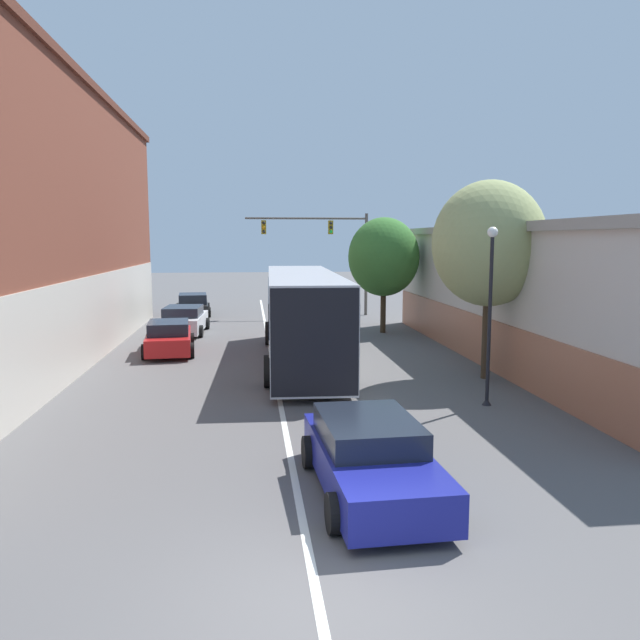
# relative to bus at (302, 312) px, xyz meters

# --- Properties ---
(ground_plane) EXTENTS (160.00, 160.00, 0.00)m
(ground_plane) POSITION_rel_bus_xyz_m (-1.11, -15.47, -1.85)
(ground_plane) COLOR #565454
(lane_center_line) EXTENTS (0.14, 45.54, 0.01)m
(lane_center_line) POSITION_rel_bus_xyz_m (-1.11, 1.29, -1.85)
(lane_center_line) COLOR silver
(lane_center_line) RESTS_ON ground_plane
(building_right_storefront) EXTENTS (8.66, 22.48, 5.05)m
(building_right_storefront) POSITION_rel_bus_xyz_m (10.52, -0.64, 0.79)
(building_right_storefront) COLOR beige
(building_right_storefront) RESTS_ON ground_plane
(bus) EXTENTS (3.05, 12.63, 3.29)m
(bus) POSITION_rel_bus_xyz_m (0.00, 0.00, 0.00)
(bus) COLOR #B7B7BC
(bus) RESTS_ON ground_plane
(hatchback_foreground) EXTENTS (2.23, 4.64, 1.31)m
(hatchback_foreground) POSITION_rel_bus_xyz_m (0.20, -12.06, -1.21)
(hatchback_foreground) COLOR navy
(hatchback_foreground) RESTS_ON ground_plane
(parked_car_left_near) EXTENTS (2.30, 4.45, 1.29)m
(parked_car_left_near) POSITION_rel_bus_xyz_m (-5.31, 15.21, -1.24)
(parked_car_left_near) COLOR black
(parked_car_left_near) RESTS_ON ground_plane
(parked_car_left_mid) EXTENTS (2.24, 4.45, 1.33)m
(parked_car_left_mid) POSITION_rel_bus_xyz_m (-5.08, 7.70, -1.21)
(parked_car_left_mid) COLOR silver
(parked_car_left_mid) RESTS_ON ground_plane
(parked_car_left_far) EXTENTS (2.22, 4.29, 1.30)m
(parked_car_left_far) POSITION_rel_bus_xyz_m (-5.13, 2.39, -1.23)
(parked_car_left_far) COLOR red
(parked_car_left_far) RESTS_ON ground_plane
(traffic_signal_gantry) EXTENTS (7.22, 0.36, 6.03)m
(traffic_signal_gantry) POSITION_rel_bus_xyz_m (2.85, 14.05, 2.51)
(traffic_signal_gantry) COLOR #514C47
(traffic_signal_gantry) RESTS_ON ground_plane
(street_lamp) EXTENTS (0.28, 0.28, 4.84)m
(street_lamp) POSITION_rel_bus_xyz_m (4.51, -6.60, 0.75)
(street_lamp) COLOR black
(street_lamp) RESTS_ON ground_plane
(street_tree_near) EXTENTS (3.64, 3.28, 6.38)m
(street_tree_near) POSITION_rel_bus_xyz_m (5.69, -3.38, 2.51)
(street_tree_near) COLOR #3D2D1E
(street_tree_near) RESTS_ON ground_plane
(street_tree_far) EXTENTS (3.43, 3.09, 5.56)m
(street_tree_far) POSITION_rel_bus_xyz_m (4.52, 6.91, 1.81)
(street_tree_far) COLOR #3D2D1E
(street_tree_far) RESTS_ON ground_plane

